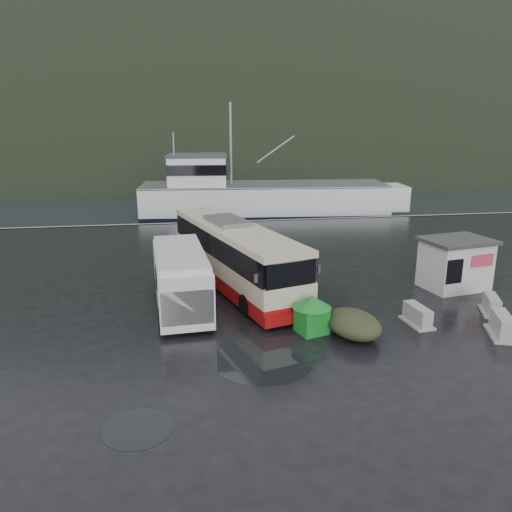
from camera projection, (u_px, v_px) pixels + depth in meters
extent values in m
plane|color=black|center=(254.00, 317.00, 21.05)|extent=(160.00, 160.00, 0.00)
cube|color=black|center=(189.00, 150.00, 125.74)|extent=(300.00, 180.00, 0.02)
cube|color=#999993|center=(217.00, 222.00, 40.09)|extent=(160.00, 0.60, 1.50)
ellipsoid|color=black|center=(201.00, 133.00, 260.45)|extent=(780.00, 540.00, 570.00)
cylinder|color=black|center=(262.00, 359.00, 17.36)|extent=(3.63, 3.63, 0.01)
cylinder|color=black|center=(138.00, 428.00, 13.52)|extent=(1.96, 1.96, 0.01)
cylinder|color=black|center=(319.00, 296.00, 23.48)|extent=(2.91, 2.91, 0.01)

